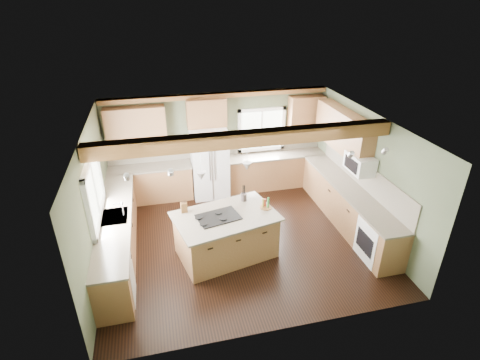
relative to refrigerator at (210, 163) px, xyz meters
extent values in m
plane|color=black|center=(0.30, -2.12, -0.90)|extent=(5.60, 5.60, 0.00)
plane|color=silver|center=(0.30, -2.12, 1.70)|extent=(5.60, 5.60, 0.00)
plane|color=#4B553C|center=(0.30, 0.38, 0.40)|extent=(5.60, 0.00, 5.60)
plane|color=#4B553C|center=(-2.50, -2.12, 0.40)|extent=(0.00, 5.00, 5.00)
plane|color=#4B553C|center=(3.10, -2.12, 0.40)|extent=(0.00, 5.00, 5.00)
cube|color=brown|center=(0.30, -2.54, 1.57)|extent=(5.55, 0.26, 0.26)
cube|color=brown|center=(0.30, 0.28, 1.64)|extent=(5.55, 0.20, 0.10)
cube|color=brown|center=(0.30, 0.36, 0.31)|extent=(5.58, 0.03, 0.58)
cube|color=brown|center=(3.08, -2.07, 0.31)|extent=(0.03, 3.70, 0.58)
cube|color=brown|center=(-1.49, 0.08, -0.46)|extent=(2.02, 0.60, 0.88)
cube|color=brown|center=(-1.49, 0.08, 0.00)|extent=(2.06, 0.64, 0.04)
cube|color=brown|center=(1.79, 0.08, -0.46)|extent=(2.62, 0.60, 0.88)
cube|color=brown|center=(1.79, 0.08, 0.00)|extent=(2.66, 0.64, 0.04)
cube|color=brown|center=(-2.20, -2.07, -0.46)|extent=(0.60, 3.70, 0.88)
cube|color=brown|center=(-2.20, -2.07, 0.00)|extent=(0.64, 3.74, 0.04)
cube|color=brown|center=(2.80, -2.07, -0.46)|extent=(0.60, 3.70, 0.88)
cube|color=brown|center=(2.80, -2.07, 0.00)|extent=(0.64, 3.74, 0.04)
cube|color=brown|center=(-1.69, 0.21, 1.05)|extent=(1.40, 0.35, 0.90)
cube|color=brown|center=(0.00, 0.21, 1.25)|extent=(0.96, 0.35, 0.70)
cube|color=brown|center=(2.92, -1.22, 1.05)|extent=(0.35, 2.20, 0.90)
cube|color=brown|center=(2.60, 0.21, 1.05)|extent=(0.90, 0.35, 0.90)
cube|color=white|center=(-2.48, -2.07, 0.65)|extent=(0.04, 1.60, 1.05)
cube|color=white|center=(1.45, 0.36, 0.65)|extent=(1.10, 0.04, 1.00)
cube|color=#262628|center=(-2.20, -2.07, 0.01)|extent=(0.50, 0.65, 0.03)
cylinder|color=#B2B2B7|center=(-2.02, -2.07, 0.15)|extent=(0.02, 0.02, 0.28)
cube|color=white|center=(-2.19, -3.37, -0.47)|extent=(0.60, 0.60, 0.84)
cube|color=white|center=(2.79, -3.37, -0.47)|extent=(0.60, 0.72, 0.84)
cube|color=white|center=(2.88, -2.17, 0.65)|extent=(0.40, 0.70, 0.38)
cone|color=#B2B2B7|center=(-0.54, -2.65, 0.98)|extent=(0.18, 0.18, 0.16)
cone|color=#B2B2B7|center=(0.34, -2.44, 0.98)|extent=(0.18, 0.18, 0.16)
cube|color=silver|center=(0.00, 0.00, 0.00)|extent=(0.90, 0.74, 1.80)
cube|color=brown|center=(-0.10, -2.54, -0.46)|extent=(2.03, 1.49, 0.88)
cube|color=brown|center=(-0.10, -2.54, 0.00)|extent=(2.17, 1.64, 0.04)
cube|color=black|center=(-0.25, -2.58, 0.03)|extent=(0.89, 0.69, 0.02)
cube|color=brown|center=(-0.86, -2.23, 0.12)|extent=(0.13, 0.10, 0.21)
cylinder|color=#3A322E|center=(0.38, -2.06, 0.10)|extent=(0.12, 0.12, 0.16)
camera|label=1|loc=(-1.24, -8.57, 3.94)|focal=28.00mm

